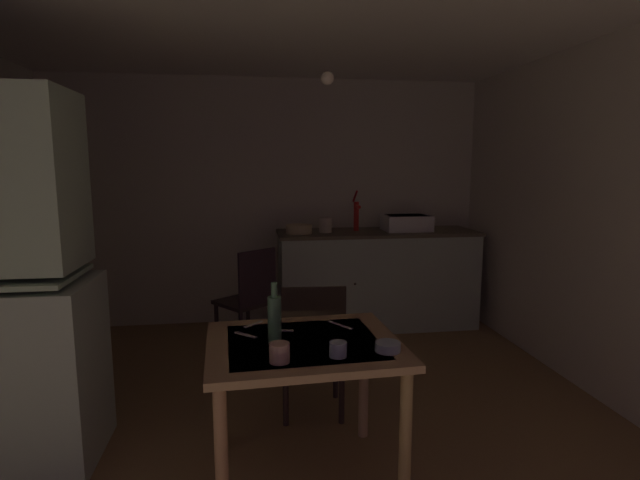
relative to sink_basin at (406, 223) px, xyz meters
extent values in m
plane|color=olive|center=(-1.30, -1.77, -1.01)|extent=(5.19, 5.19, 0.00)
cube|color=beige|center=(-1.30, 0.37, 0.18)|extent=(4.29, 0.10, 2.40)
cube|color=beige|center=(0.84, -1.77, 0.18)|extent=(0.10, 4.28, 2.40)
cube|color=silver|center=(-1.30, -1.77, 1.43)|extent=(4.29, 4.28, 0.10)
cube|color=#AABEAE|center=(-0.29, 0.00, -0.56)|extent=(1.88, 0.60, 0.91)
cube|color=brown|center=(-0.29, 0.00, -0.09)|extent=(1.91, 0.63, 0.03)
sphere|color=#2D2823|center=(-0.57, -0.31, -0.52)|extent=(0.02, 0.02, 0.02)
cube|color=silver|center=(0.00, 0.00, 0.00)|extent=(0.44, 0.34, 0.15)
cube|color=black|center=(0.00, 0.00, 0.07)|extent=(0.38, 0.28, 0.01)
cylinder|color=#B21E19|center=(-0.49, 0.05, 0.06)|extent=(0.05, 0.05, 0.28)
cylinder|color=#B21E19|center=(-0.49, -0.02, 0.16)|extent=(0.03, 0.12, 0.03)
cylinder|color=#AF181B|center=(-0.49, 0.11, 0.25)|extent=(0.02, 0.16, 0.12)
cylinder|color=beige|center=(-1.05, -0.05, -0.04)|extent=(0.25, 0.25, 0.08)
cylinder|color=beige|center=(-0.80, -0.02, -0.01)|extent=(0.12, 0.12, 0.14)
cube|color=#A68259|center=(-1.26, -2.32, -0.31)|extent=(0.96, 0.83, 0.04)
cube|color=white|center=(-1.26, -2.32, -0.29)|extent=(0.75, 0.65, 0.00)
cylinder|color=#AC7C57|center=(-1.65, -2.67, -0.67)|extent=(0.06, 0.06, 0.69)
cylinder|color=#A78753|center=(-0.85, -2.63, -0.67)|extent=(0.06, 0.06, 0.69)
cylinder|color=#AB8652|center=(-1.68, -2.01, -0.67)|extent=(0.06, 0.06, 0.69)
cylinder|color=#A17C60|center=(-0.88, -1.97, -0.67)|extent=(0.06, 0.06, 0.69)
cube|color=#2D1E1D|center=(-1.13, -1.63, -0.60)|extent=(0.43, 0.43, 0.03)
cube|color=black|center=(-1.15, -1.81, -0.37)|extent=(0.38, 0.05, 0.43)
cylinder|color=#2D1E1D|center=(-0.95, -1.47, -0.81)|extent=(0.04, 0.04, 0.40)
cylinder|color=#2D1E1D|center=(-1.29, -1.45, -0.81)|extent=(0.04, 0.04, 0.40)
cylinder|color=#2D1E1D|center=(-0.98, -1.81, -0.81)|extent=(0.04, 0.04, 0.40)
cylinder|color=#2D1E1D|center=(-1.32, -1.79, -0.81)|extent=(0.04, 0.04, 0.40)
cube|color=#2C2122|center=(-1.57, -0.46, -0.60)|extent=(0.56, 0.56, 0.03)
cube|color=#2C1E27|center=(-1.45, -0.60, -0.36)|extent=(0.31, 0.25, 0.46)
cylinder|color=#2C2122|center=(-1.54, -0.22, -0.82)|extent=(0.04, 0.04, 0.40)
cylinder|color=#2C2122|center=(-1.81, -0.43, -0.82)|extent=(0.04, 0.04, 0.40)
cylinder|color=#2C2122|center=(-1.33, -0.49, -0.82)|extent=(0.04, 0.04, 0.40)
cylinder|color=#2C2122|center=(-1.60, -0.70, -0.82)|extent=(0.04, 0.04, 0.40)
cylinder|color=#9EB2C6|center=(-0.90, -2.50, -0.27)|extent=(0.12, 0.12, 0.04)
cylinder|color=tan|center=(-1.40, -2.56, -0.25)|extent=(0.09, 0.09, 0.08)
cylinder|color=#9EB2C6|center=(-1.13, -2.53, -0.26)|extent=(0.08, 0.08, 0.07)
cylinder|color=#4C7F56|center=(-1.40, -2.31, -0.18)|extent=(0.07, 0.07, 0.22)
cylinder|color=#4C7F56|center=(-1.40, -2.31, -0.03)|extent=(0.03, 0.03, 0.07)
cube|color=silver|center=(-1.05, -2.11, -0.29)|extent=(0.11, 0.16, 0.00)
cube|color=beige|center=(-1.50, -2.03, -0.29)|extent=(0.11, 0.11, 0.00)
cube|color=beige|center=(-1.54, -2.19, -0.29)|extent=(0.12, 0.11, 0.00)
cube|color=beige|center=(-1.36, -2.15, -0.29)|extent=(0.12, 0.05, 0.00)
sphere|color=#F9EFCC|center=(-1.03, -1.55, 1.07)|extent=(0.08, 0.08, 0.08)
camera|label=1|loc=(-1.52, -4.60, 0.55)|focal=27.81mm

